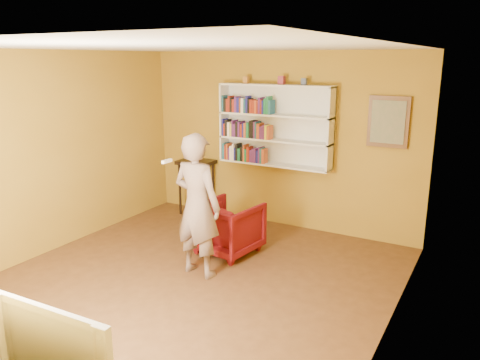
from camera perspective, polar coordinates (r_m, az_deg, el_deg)
name	(u,v)px	position (r m, az deg, el deg)	size (l,w,h in m)	color
room_shell	(184,203)	(5.28, -6.86, -2.80)	(5.30, 5.80, 2.88)	#4F3019
bookshelf	(276,126)	(7.19, 4.44, 6.64)	(1.80, 0.29, 1.23)	white
books_row_lower	(244,154)	(7.40, 0.51, 3.25)	(0.75, 0.19, 0.27)	#215D7A
books_row_middle	(247,130)	(7.31, 0.85, 6.15)	(0.82, 0.19, 0.27)	navy
books_row_upper	(248,105)	(7.26, 0.93, 9.08)	(0.84, 0.19, 0.27)	#215D7A
ornament_left	(246,80)	(7.30, 0.75, 12.10)	(0.08, 0.08, 0.10)	#B17432
ornament_centre	(282,80)	(7.03, 5.10, 12.02)	(0.09, 0.09, 0.12)	maroon
ornament_right	(304,82)	(6.90, 7.83, 11.79)	(0.07, 0.07, 0.10)	#475276
framed_painting	(388,122)	(6.70, 17.63, 6.76)	(0.55, 0.05, 0.70)	#543318
console_table	(196,170)	(7.89, -5.37, 1.25)	(0.57, 0.43, 0.93)	black
ruby_lustre	(196,150)	(7.82, -5.43, 3.68)	(0.16, 0.16, 0.25)	maroon
armchair	(228,227)	(6.40, -1.46, -5.78)	(0.76, 0.79, 0.72)	#4E050E
person	(197,206)	(5.62, -5.23, -3.13)	(0.64, 0.42, 1.76)	#776157
game_remote	(167,161)	(5.38, -8.90, 2.29)	(0.04, 0.15, 0.04)	white
television	(63,340)	(3.47, -20.75, -17.80)	(1.02, 0.13, 0.59)	black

